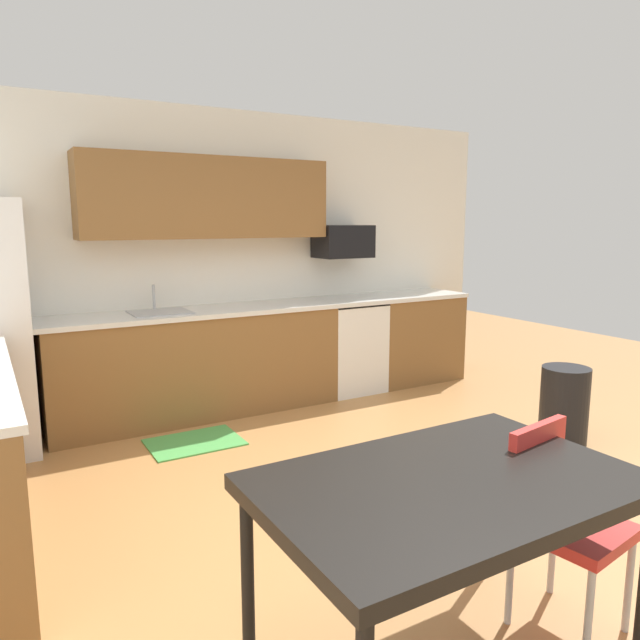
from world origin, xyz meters
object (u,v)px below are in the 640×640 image
(dining_table, at_px, (449,494))
(trash_bin, at_px, (564,405))
(oven_range, at_px, (348,346))
(chair_near_table, at_px, (558,510))
(microwave, at_px, (343,241))

(dining_table, relative_size, trash_bin, 2.33)
(oven_range, height_order, dining_table, oven_range)
(dining_table, bearing_deg, chair_near_table, -2.36)
(oven_range, xyz_separation_m, microwave, (0.00, 0.10, 1.04))
(oven_range, bearing_deg, chair_near_table, -108.64)
(oven_range, height_order, microwave, microwave)
(dining_table, height_order, chair_near_table, chair_near_table)
(chair_near_table, bearing_deg, dining_table, 177.64)
(chair_near_table, bearing_deg, trash_bin, 36.64)
(oven_range, relative_size, trash_bin, 1.52)
(chair_near_table, xyz_separation_m, trash_bin, (1.79, 1.33, -0.20))
(microwave, distance_m, chair_near_table, 3.83)
(oven_range, bearing_deg, microwave, 90.00)
(trash_bin, bearing_deg, microwave, 106.47)
(oven_range, bearing_deg, dining_table, -117.26)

